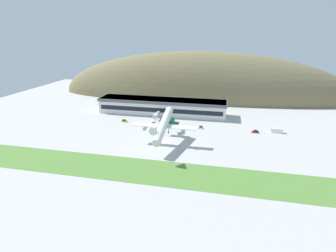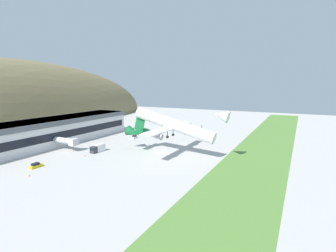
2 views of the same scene
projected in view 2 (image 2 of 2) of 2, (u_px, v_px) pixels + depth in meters
ground_plane at (161, 153)px, 107.89m from camera, size 366.71×366.71×0.00m
grass_strip_foreground at (253, 165)px, 91.27m from camera, size 330.04×22.91×0.08m
hill_backdrop at (6, 128)px, 169.01m from camera, size 289.76×67.36×88.95m
terminal_building at (42, 132)px, 118.33m from camera, size 100.30×19.14×11.96m
jetway_0 at (67, 141)px, 111.49m from camera, size 3.38×12.38×5.43m
cargo_airplane at (172, 125)px, 104.53m from camera, size 37.13×45.10×15.28m
service_car_0 at (166, 127)px, 166.96m from camera, size 4.52×1.92×1.68m
service_car_1 at (36, 166)px, 88.60m from camera, size 4.39×1.62×1.69m
service_car_2 at (134, 137)px, 136.15m from camera, size 3.94×2.06×1.70m
fuel_truck at (98, 148)px, 109.05m from camera, size 6.81×2.92×3.09m
box_truck at (171, 123)px, 180.13m from camera, size 7.28×2.90×2.90m
traffic_cone_0 at (29, 175)px, 80.44m from camera, size 0.52×0.52×0.58m
traffic_cone_1 at (85, 155)px, 102.80m from camera, size 0.52×0.52×0.58m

